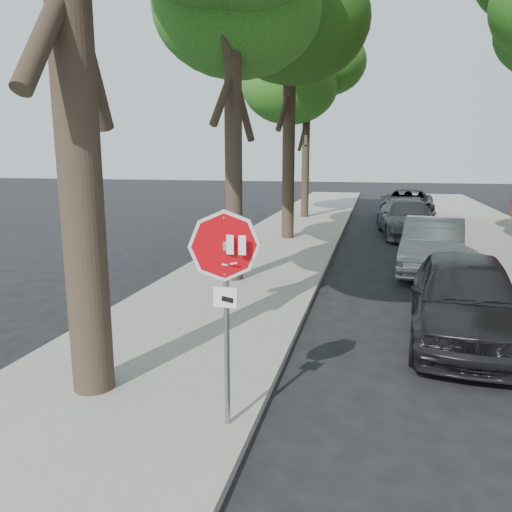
% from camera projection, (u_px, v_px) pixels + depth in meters
% --- Properties ---
extents(ground, '(120.00, 120.00, 0.00)m').
position_uv_depth(ground, '(284.00, 440.00, 5.92)').
color(ground, black).
rests_on(ground, ground).
extents(sidewalk_left, '(4.00, 55.00, 0.12)m').
position_uv_depth(sidewalk_left, '(275.00, 248.00, 17.91)').
color(sidewalk_left, gray).
rests_on(sidewalk_left, ground).
extents(curb_left, '(0.12, 55.00, 0.13)m').
position_uv_depth(curb_left, '(333.00, 250.00, 17.45)').
color(curb_left, '#9E9384').
rests_on(curb_left, ground).
extents(curb_right, '(0.12, 55.00, 0.13)m').
position_uv_depth(curb_right, '(467.00, 256.00, 16.45)').
color(curb_right, '#9E9384').
rests_on(curb_right, ground).
extents(stop_sign, '(0.76, 0.34, 2.61)m').
position_uv_depth(stop_sign, '(225.00, 278.00, 5.67)').
color(stop_sign, gray).
rests_on(stop_sign, sidewalk_left).
extents(tree_mid_b, '(5.88, 5.46, 10.36)m').
position_uv_depth(tree_mid_b, '(290.00, 26.00, 18.35)').
color(tree_mid_b, black).
rests_on(tree_mid_b, sidewalk_left).
extents(tree_far, '(5.29, 4.91, 9.33)m').
position_uv_depth(tree_far, '(307.00, 77.00, 25.24)').
color(tree_far, black).
rests_on(tree_far, sidewalk_left).
extents(car_a, '(2.22, 4.76, 1.58)m').
position_uv_depth(car_a, '(465.00, 298.00, 9.01)').
color(car_a, black).
rests_on(car_a, ground).
extents(car_b, '(2.19, 4.83, 1.54)m').
position_uv_depth(car_b, '(433.00, 245.00, 14.38)').
color(car_b, '#999BA1').
rests_on(car_b, ground).
extents(car_c, '(2.60, 5.37, 1.51)m').
position_uv_depth(car_c, '(407.00, 218.00, 20.75)').
color(car_c, '#515157').
rests_on(car_c, ground).
extents(car_d, '(3.03, 5.84, 1.57)m').
position_uv_depth(car_d, '(407.00, 205.00, 26.13)').
color(car_d, black).
rests_on(car_d, ground).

